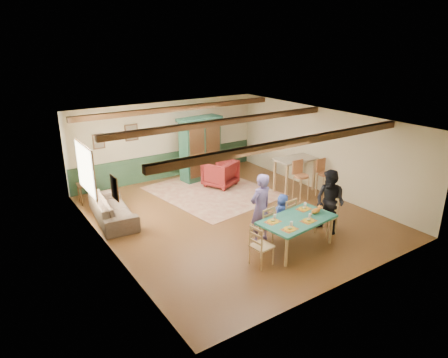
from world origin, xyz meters
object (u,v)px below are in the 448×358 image
dining_chair_far_left (262,224)px  armchair (220,173)px  counter_table (294,175)px  end_table (87,193)px  dining_chair_end_right (326,216)px  person_child (282,213)px  dining_chair_end_left (262,245)px  person_woman (330,202)px  person_man (260,208)px  cat (316,210)px  bar_stool_right (324,178)px  sofa (112,209)px  dining_chair_far_right (285,215)px  bar_stool_left (301,181)px  table_lamp (85,175)px  dining_table (296,233)px  armoire (200,149)px

dining_chair_far_left → armchair: (1.31, 3.87, -0.03)m
counter_table → end_table: bearing=154.9°
dining_chair_end_right → person_child: bearing=-136.8°
dining_chair_far_left → dining_chair_end_left: size_ratio=1.00×
person_woman → person_man: bearing=-115.9°
counter_table → cat: bearing=-125.3°
armchair → bar_stool_right: 3.41m
person_woman → sofa: 5.80m
dining_chair_far_right → end_table: bearing=-59.4°
dining_chair_end_left → bar_stool_left: (3.38, 2.28, 0.14)m
armchair → end_table: armchair is taller
dining_chair_far_left → dining_chair_end_left: (-0.67, -0.81, 0.00)m
bar_stool_left → dining_chair_end_left: bearing=-145.7°
bar_stool_right → table_lamp: bearing=146.8°
end_table → table_lamp: size_ratio=1.09×
armchair → bar_stool_left: (1.40, -2.39, 0.17)m
dining_table → sofa: bearing=128.1°
cat → bar_stool_left: bearing=46.2°
end_table → person_child: bearing=-52.5°
dining_chair_far_right → bar_stool_left: 2.36m
person_woman → armoire: size_ratio=0.76×
table_lamp → bar_stool_left: size_ratio=0.45×
dining_chair_far_right → sofa: size_ratio=0.42×
dining_chair_far_right → dining_chair_far_left: bearing=0.0°
counter_table → bar_stool_left: bearing=-118.0°
cat → armoire: (0.09, 5.59, 0.25)m
person_man → bar_stool_left: 3.07m
person_man → person_child: 0.89m
dining_chair_end_left → cat: dining_chair_end_left is taller
dining_chair_end_right → person_woman: (0.10, 0.01, 0.35)m
dining_chair_end_left → counter_table: bearing=-58.2°
sofa → dining_chair_far_right: bearing=-127.2°
dining_chair_end_left → person_child: size_ratio=0.95×
bar_stool_right → armchair: bearing=127.1°
person_woman → armchair: person_woman is taller
dining_chair_far_left → dining_chair_far_right: size_ratio=1.00×
person_man → dining_chair_end_right: bearing=152.7°
person_man → person_child: bearing=-180.0°
dining_table → person_man: 1.03m
table_lamp → end_table: bearing=0.0°
dining_table → armoire: size_ratio=0.82×
dining_chair_end_left → armoire: bearing=-24.2°
dining_chair_end_right → bar_stool_right: (1.89, 1.82, 0.11)m
table_lamp → counter_table: size_ratio=0.41×
armoire → person_child: bearing=-100.8°
armchair → bar_stool_right: (2.22, -2.59, 0.15)m
person_child → bar_stool_left: size_ratio=0.82×
table_lamp → dining_chair_end_right: bearing=-50.6°
end_table → counter_table: size_ratio=0.45×
dining_chair_far_left → person_man: bearing=-90.0°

